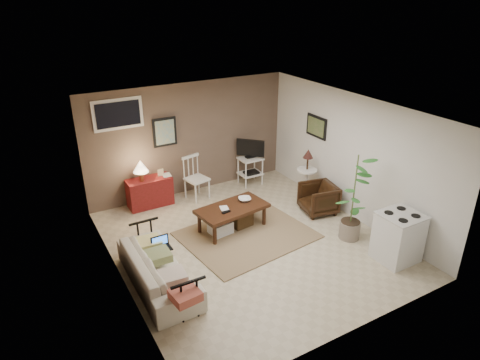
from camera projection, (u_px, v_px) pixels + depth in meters
floor at (250, 243)px, 7.60m from camera, size 5.00×5.00×0.00m
art_back at (165, 132)px, 8.71m from camera, size 0.50×0.03×0.60m
art_right at (316, 127)px, 8.81m from camera, size 0.03×0.60×0.45m
window at (118, 114)px, 8.09m from camera, size 0.96×0.03×0.60m
rug at (247, 235)px, 7.82m from camera, size 2.40×2.01×0.02m
coffee_table at (232, 216)px, 7.92m from camera, size 1.38×0.84×0.49m
sofa at (158, 264)px, 6.39m from camera, size 0.55×1.88×0.74m
sofa_pillows at (165, 266)px, 6.20m from camera, size 0.36×1.79×0.13m
sofa_end_rails at (165, 265)px, 6.46m from camera, size 0.51×1.88×0.63m
laptop at (161, 245)px, 6.68m from camera, size 0.29×0.21×0.20m
red_console at (149, 190)px, 8.75m from camera, size 0.90×0.40×1.04m
spindle_chair at (196, 179)px, 9.04m from camera, size 0.51×0.51×0.93m
tv_stand at (251, 161)px, 9.65m from camera, size 0.50×0.49×1.06m
side_table at (307, 169)px, 8.90m from camera, size 0.42×0.42×1.12m
armchair at (318, 197)px, 8.51m from camera, size 0.71×0.74×0.66m
potted_plant at (354, 195)px, 7.40m from camera, size 0.41×0.41×1.63m
stove at (398, 237)px, 6.99m from camera, size 0.65×0.61×0.85m
bowl at (245, 195)px, 8.03m from camera, size 0.24×0.12×0.24m
book_table at (220, 204)px, 7.72m from camera, size 0.14×0.05×0.20m
book_console at (162, 171)px, 8.73m from camera, size 0.17×0.04×0.22m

